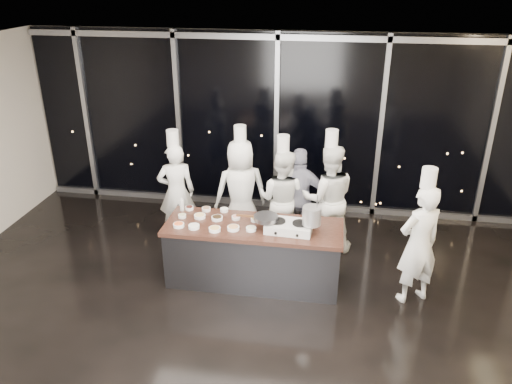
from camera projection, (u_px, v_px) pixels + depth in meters
ground at (242, 319)px, 6.43m from camera, size 9.00×9.00×0.00m
room_shell at (255, 157)px, 5.48m from camera, size 9.02×7.02×3.21m
window_wall at (277, 124)px, 8.86m from camera, size 8.90×0.11×3.20m
demo_counter at (254, 253)px, 7.06m from camera, size 2.46×0.86×0.90m
stove at (289, 226)px, 6.71m from camera, size 0.64×0.43×0.14m
frying_pan at (265, 218)px, 6.72m from camera, size 0.58×0.35×0.06m
stock_pot at (312, 216)px, 6.56m from camera, size 0.26×0.26×0.25m
prep_bowls at (213, 220)px, 6.95m from camera, size 1.16×0.73×0.05m
squeeze_bottle at (182, 204)px, 7.25m from camera, size 0.06×0.06×0.22m
chef_far_left at (176, 191)px, 8.07m from camera, size 0.70×0.57×1.87m
chef_left at (241, 191)px, 8.00m from camera, size 0.99×0.83×1.96m
chef_center at (282, 198)px, 7.85m from camera, size 0.92×0.79×1.86m
guest at (300, 198)px, 7.88m from camera, size 0.97×0.43×1.64m
chef_right at (328, 198)px, 7.73m from camera, size 0.95×0.79×1.98m
chef_side at (419, 243)px, 6.49m from camera, size 0.73×0.65×1.92m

